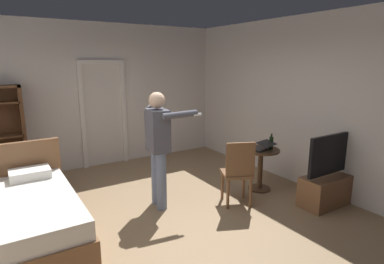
# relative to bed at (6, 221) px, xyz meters

# --- Properties ---
(ground_plane) EXTENTS (6.19, 6.19, 0.00)m
(ground_plane) POSITION_rel_bed_xyz_m (1.78, -0.44, -0.30)
(ground_plane) COLOR #997A56
(wall_back) EXTENTS (5.51, 0.12, 2.85)m
(wall_back) POSITION_rel_bed_xyz_m (1.78, 2.44, 1.12)
(wall_back) COLOR silver
(wall_back) RESTS_ON ground_plane
(wall_right) EXTENTS (0.12, 5.87, 2.85)m
(wall_right) POSITION_rel_bed_xyz_m (4.48, -0.44, 1.12)
(wall_right) COLOR silver
(wall_right) RESTS_ON ground_plane
(doorway_frame) EXTENTS (0.93, 0.08, 2.13)m
(doorway_frame) POSITION_rel_bed_xyz_m (1.90, 2.36, 0.92)
(doorway_frame) COLOR white
(doorway_frame) RESTS_ON ground_plane
(bed) EXTENTS (1.54, 1.98, 1.02)m
(bed) POSITION_rel_bed_xyz_m (0.00, 0.00, 0.00)
(bed) COLOR brown
(bed) RESTS_ON ground_plane
(tv_flatscreen) EXTENTS (1.01, 0.40, 1.08)m
(tv_flatscreen) POSITION_rel_bed_xyz_m (4.12, -1.30, 0.02)
(tv_flatscreen) COLOR brown
(tv_flatscreen) RESTS_ON ground_plane
(side_table) EXTENTS (0.60, 0.60, 0.70)m
(side_table) POSITION_rel_bed_xyz_m (3.65, -0.35, 0.17)
(side_table) COLOR #4C331E
(side_table) RESTS_ON ground_plane
(laptop) EXTENTS (0.38, 0.39, 0.15)m
(laptop) POSITION_rel_bed_xyz_m (3.63, -0.39, 0.45)
(laptop) COLOR black
(laptop) RESTS_ON side_table
(bottle_on_table) EXTENTS (0.06, 0.06, 0.26)m
(bottle_on_table) POSITION_rel_bed_xyz_m (3.79, -0.43, 0.50)
(bottle_on_table) COLOR black
(bottle_on_table) RESTS_ON side_table
(wooden_chair) EXTENTS (0.55, 0.55, 0.99)m
(wooden_chair) POSITION_rel_bed_xyz_m (2.95, -0.61, 0.24)
(wooden_chair) COLOR brown
(wooden_chair) RESTS_ON ground_plane
(person_blue_shirt) EXTENTS (0.68, 0.61, 1.69)m
(person_blue_shirt) POSITION_rel_bed_xyz_m (1.97, -0.01, 0.67)
(person_blue_shirt) COLOR slate
(person_blue_shirt) RESTS_ON ground_plane
(suitcase_dark) EXTENTS (0.65, 0.44, 0.40)m
(suitcase_dark) POSITION_rel_bed_xyz_m (0.40, 1.53, -0.10)
(suitcase_dark) COLOR black
(suitcase_dark) RESTS_ON ground_plane
(suitcase_small) EXTENTS (0.52, 0.32, 0.45)m
(suitcase_small) POSITION_rel_bed_xyz_m (0.45, 1.54, -0.08)
(suitcase_small) COLOR #4C1919
(suitcase_small) RESTS_ON ground_plane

